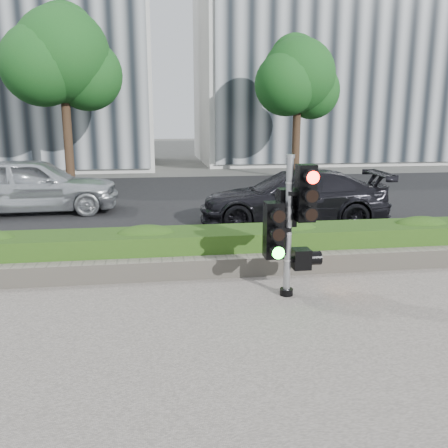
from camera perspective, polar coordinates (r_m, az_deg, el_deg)
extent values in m
plane|color=#51514C|center=(6.64, 1.16, -11.78)|extent=(120.00, 120.00, 0.00)
cube|color=#9E9389|center=(4.52, 6.87, -24.58)|extent=(16.00, 11.00, 0.03)
cube|color=black|center=(16.23, -4.65, 2.88)|extent=(60.00, 13.00, 0.02)
cube|color=gray|center=(9.56, -1.95, -3.70)|extent=(60.00, 0.25, 0.12)
cube|color=gray|center=(8.33, -0.99, -5.17)|extent=(12.00, 0.32, 0.34)
cube|color=#4D7925|center=(8.90, -1.53, -2.86)|extent=(12.00, 1.00, 0.68)
cube|color=#B7B7B2|center=(30.42, -25.12, 20.49)|extent=(16.00, 9.00, 15.00)
cube|color=#B7B7B2|center=(33.37, 13.48, 17.89)|extent=(18.00, 10.00, 12.00)
cylinder|color=black|center=(20.78, -18.27, 9.99)|extent=(0.36, 0.36, 4.03)
sphere|color=#134318|center=(20.91, -18.90, 18.68)|extent=(3.74, 3.74, 3.74)
sphere|color=#134318|center=(21.06, -16.17, 16.83)|extent=(2.88, 2.88, 2.88)
sphere|color=#134318|center=(20.57, -21.10, 17.42)|extent=(3.17, 3.17, 3.17)
sphere|color=#134318|center=(21.73, -18.72, 20.74)|extent=(2.59, 2.59, 2.59)
cylinder|color=black|center=(22.45, 8.68, 10.05)|extent=(0.36, 0.36, 3.58)
sphere|color=#134318|center=(22.51, 8.92, 17.23)|extent=(3.33, 3.33, 3.33)
sphere|color=#134318|center=(23.00, 10.52, 15.47)|extent=(2.56, 2.56, 2.56)
sphere|color=#134318|center=(21.93, 7.53, 16.39)|extent=(2.82, 2.82, 2.82)
sphere|color=#134318|center=(23.19, 8.50, 19.00)|extent=(2.30, 2.30, 2.30)
cylinder|color=black|center=(7.57, 7.51, -8.08)|extent=(0.21, 0.21, 0.10)
cylinder|color=gray|center=(7.27, 7.74, -0.56)|extent=(0.11, 0.11, 2.14)
cylinder|color=gray|center=(7.11, 8.00, 8.08)|extent=(0.14, 0.14, 0.05)
cube|color=#FF1107|center=(7.21, 9.77, 3.70)|extent=(0.27, 0.27, 0.86)
cube|color=#14E51E|center=(7.18, 5.97, -0.73)|extent=(0.27, 0.27, 0.86)
cube|color=black|center=(7.45, 7.52, 2.01)|extent=(0.27, 0.27, 0.58)
cube|color=orange|center=(7.50, 9.25, -4.14)|extent=(0.27, 0.27, 0.31)
imported|color=silver|center=(14.90, -21.97, 4.37)|extent=(4.90, 2.15, 1.64)
imported|color=black|center=(12.48, 8.30, 3.17)|extent=(5.00, 2.35, 1.41)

